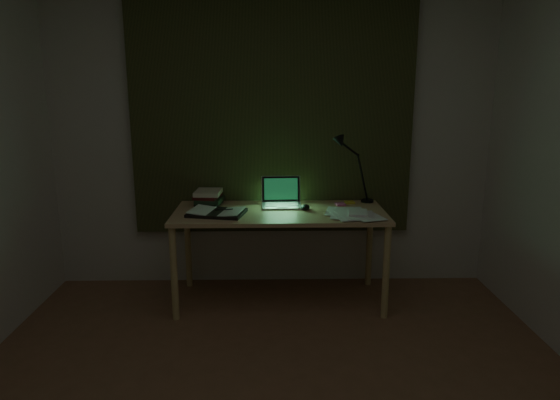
% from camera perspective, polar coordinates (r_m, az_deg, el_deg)
% --- Properties ---
extents(wall_back, '(3.50, 0.00, 2.50)m').
position_cam_1_polar(wall_back, '(4.00, -0.91, 7.79)').
color(wall_back, silver).
rests_on(wall_back, ground).
extents(curtain, '(2.20, 0.06, 2.00)m').
position_cam_1_polar(curtain, '(3.94, -0.91, 10.63)').
color(curtain, '#293018').
rests_on(curtain, wall_back).
extents(desk, '(1.55, 0.68, 0.71)m').
position_cam_1_polar(desk, '(3.78, -0.04, -6.48)').
color(desk, tan).
rests_on(desk, floor).
extents(laptop, '(0.32, 0.35, 0.22)m').
position_cam_1_polar(laptop, '(3.77, 0.22, 0.82)').
color(laptop, silver).
rests_on(laptop, desk).
extents(open_textbook, '(0.44, 0.35, 0.03)m').
position_cam_1_polar(open_textbook, '(3.60, -7.23, -1.39)').
color(open_textbook, silver).
rests_on(open_textbook, desk).
extents(book_stack, '(0.23, 0.26, 0.12)m').
position_cam_1_polar(book_stack, '(3.88, -8.15, 0.29)').
color(book_stack, silver).
rests_on(book_stack, desk).
extents(loose_papers, '(0.39, 0.40, 0.02)m').
position_cam_1_polar(loose_papers, '(3.62, 8.14, -1.47)').
color(loose_papers, silver).
rests_on(loose_papers, desk).
extents(mouse, '(0.08, 0.11, 0.04)m').
position_cam_1_polar(mouse, '(3.71, 2.91, -0.83)').
color(mouse, black).
rests_on(mouse, desk).
extents(sticky_yellow, '(0.08, 0.08, 0.02)m').
position_cam_1_polar(sticky_yellow, '(3.95, 7.97, -0.26)').
color(sticky_yellow, gold).
rests_on(sticky_yellow, desk).
extents(sticky_pink, '(0.08, 0.08, 0.01)m').
position_cam_1_polar(sticky_pink, '(3.88, 6.91, -0.48)').
color(sticky_pink, pink).
rests_on(sticky_pink, desk).
extents(desk_lamp, '(0.39, 0.32, 0.52)m').
position_cam_1_polar(desk_lamp, '(3.96, 10.07, 3.46)').
color(desk_lamp, black).
rests_on(desk_lamp, desk).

